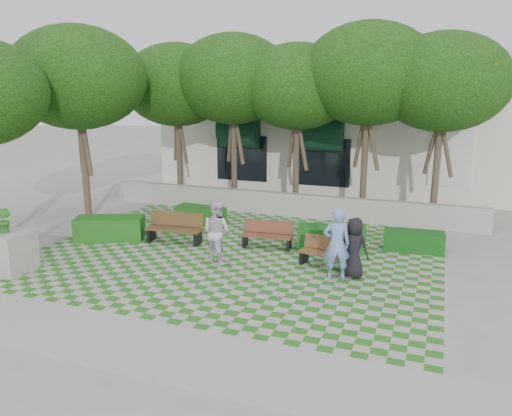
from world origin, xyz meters
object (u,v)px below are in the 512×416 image
at_px(hedge_midleft, 200,215).
at_px(planter_back, 8,250).
at_px(hedge_west, 110,228).
at_px(bench_mid, 267,235).
at_px(hedge_midright, 332,238).
at_px(bench_east, 327,253).
at_px(hedge_east, 413,241).
at_px(person_dark, 354,248).
at_px(person_white, 217,231).
at_px(bench_west, 175,228).
at_px(person_blue, 337,244).

height_order(hedge_midleft, planter_back, planter_back).
bearing_deg(hedge_west, bench_mid, 11.36).
bearing_deg(hedge_midright, bench_mid, -165.82).
xyz_separation_m(bench_east, bench_mid, (-2.18, 1.09, 0.00)).
bearing_deg(hedge_east, person_dark, -115.81).
bearing_deg(person_dark, hedge_west, 10.26).
bearing_deg(hedge_west, person_white, -9.92).
bearing_deg(planter_back, hedge_west, 77.49).
distance_m(hedge_east, planter_back, 11.85).
distance_m(bench_east, bench_west, 5.23).
bearing_deg(person_dark, planter_back, 32.07).
xyz_separation_m(person_blue, person_white, (-3.51, 0.13, -0.05)).
distance_m(bench_mid, bench_west, 3.07).
xyz_separation_m(bench_mid, hedge_midright, (1.95, 0.49, -0.04)).
bearing_deg(hedge_east, hedge_west, -166.40).
bearing_deg(hedge_midright, hedge_midleft, 165.87).
relative_size(hedge_west, person_dark, 1.35).
xyz_separation_m(hedge_midleft, person_dark, (6.27, -3.40, 0.49)).
bearing_deg(hedge_east, person_blue, -119.15).
bearing_deg(bench_mid, hedge_west, -174.34).
xyz_separation_m(hedge_midright, person_dark, (1.03, -2.08, 0.45)).
bearing_deg(planter_back, person_dark, 18.04).
bearing_deg(person_blue, planter_back, -2.07).
xyz_separation_m(bench_west, person_blue, (5.60, -1.38, 0.51)).
height_order(hedge_midright, person_blue, person_blue).
bearing_deg(person_blue, bench_west, -32.68).
height_order(hedge_east, hedge_midleft, hedge_midleft).
bearing_deg(bench_east, hedge_east, 59.78).
relative_size(bench_east, person_blue, 0.86).
relative_size(hedge_midright, person_blue, 1.07).
relative_size(bench_east, person_white, 0.91).
bearing_deg(hedge_east, hedge_midleft, 175.94).
relative_size(bench_east, hedge_east, 0.93).
height_order(hedge_midleft, person_white, person_white).
bearing_deg(hedge_east, bench_west, -166.20).
relative_size(hedge_midright, hedge_midleft, 1.12).
bearing_deg(person_white, hedge_midright, -122.99).
relative_size(hedge_midleft, person_white, 1.00).
bearing_deg(person_blue, hedge_midleft, -51.34).
xyz_separation_m(hedge_midleft, planter_back, (-2.70, -6.32, 0.29)).
bearing_deg(planter_back, bench_east, 22.72).
distance_m(bench_mid, hedge_east, 4.55).
bearing_deg(person_white, person_dark, -158.47).
xyz_separation_m(bench_mid, bench_west, (-3.02, -0.55, 0.06)).
height_order(planter_back, person_blue, person_blue).
xyz_separation_m(planter_back, person_white, (5.06, 2.71, 0.31)).
height_order(hedge_midright, hedge_midleft, hedge_midright).
distance_m(hedge_west, person_blue, 7.87).
bearing_deg(person_white, bench_east, -148.72).
bearing_deg(hedge_midright, person_blue, -75.36).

